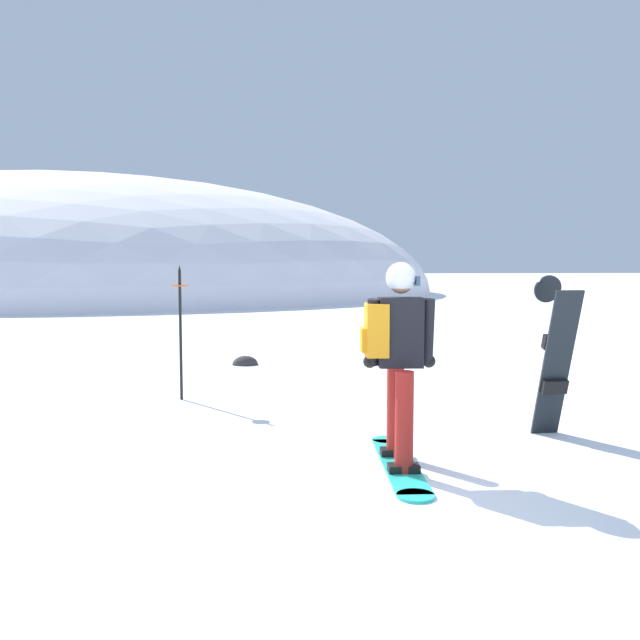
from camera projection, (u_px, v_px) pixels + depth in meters
ground_plane at (376, 498)px, 4.85m from camera, size 300.00×300.00×0.00m
ridge_peak_main at (81, 293)px, 41.86m from camera, size 43.74×39.37×14.20m
snowboarder_main at (396, 358)px, 5.57m from camera, size 0.65×1.83×1.71m
spare_snowboard at (555, 356)px, 6.51m from camera, size 0.28×0.50×1.60m
piste_marker_near at (180, 323)px, 8.37m from camera, size 0.20×0.20×1.70m
rock_dark at (245, 365)px, 11.43m from camera, size 0.44×0.37×0.31m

